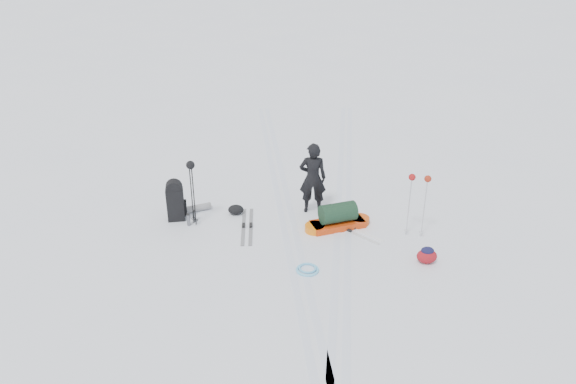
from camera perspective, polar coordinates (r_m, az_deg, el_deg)
The scene contains 14 objects.
ground at distance 12.22m, azimuth 0.34°, elevation -4.63°, with size 200.00×200.00×0.00m, color white.
snow_hill_backdrop at distance 136.33m, azimuth 26.42°, elevation -10.27°, with size 359.50×192.00×162.45m.
ski_tracks at distance 13.01m, azimuth 2.88°, elevation -2.56°, with size 3.38×17.97×0.01m.
skier at distance 12.88m, azimuth 2.52°, elevation 1.41°, with size 0.63×0.41×1.72m, color black.
pulk_sled at distance 12.54m, azimuth 5.07°, elevation -2.68°, with size 1.59×0.86×0.59m.
expedition_rucksack at distance 12.98m, azimuth -11.09°, elevation -0.88°, with size 0.97×0.73×0.98m.
ski_poles_black at distance 12.33m, azimuth -9.83°, elevation 1.92°, with size 0.19×0.19×1.55m.
ski_poles_silver at distance 12.02m, azimuth 13.18°, elevation 0.68°, with size 0.45×0.24×1.46m.
touring_skis_grey at distance 12.64m, azimuth -4.17°, elevation -3.48°, with size 0.25×1.65×0.06m.
touring_skis_white at distance 12.56m, azimuth 6.38°, elevation -3.80°, with size 1.34×1.33×0.06m.
rope_coil at distance 11.15m, azimuth 1.99°, elevation -7.83°, with size 0.58×0.58×0.05m.
small_daypack at distance 11.64m, azimuth 13.93°, elevation -6.25°, with size 0.41×0.31×0.35m.
thermos_pair at distance 12.87m, azimuth -9.80°, elevation -2.60°, with size 0.20×0.30×0.30m.
stuff_sack at distance 13.14m, azimuth -5.32°, elevation -1.80°, with size 0.38×0.29×0.23m.
Camera 1 is at (-0.45, -10.45, 6.31)m, focal length 35.00 mm.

